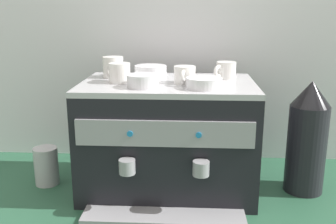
{
  "coord_description": "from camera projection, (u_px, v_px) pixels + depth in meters",
  "views": [
    {
      "loc": [
        0.08,
        -1.45,
        0.7
      ],
      "look_at": [
        0.0,
        0.0,
        0.31
      ],
      "focal_mm": 41.94,
      "sensor_mm": 36.0,
      "label": 1
    }
  ],
  "objects": [
    {
      "name": "ceramic_bowl_1",
      "position": [
        204.0,
        83.0,
        1.36
      ],
      "size": [
        0.13,
        0.13,
        0.04
      ],
      "color": "white",
      "rests_on": "espresso_machine"
    },
    {
      "name": "ceramic_cup_3",
      "position": [
        114.0,
        67.0,
        1.57
      ],
      "size": [
        0.08,
        0.12,
        0.08
      ],
      "color": "white",
      "rests_on": "espresso_machine"
    },
    {
      "name": "ceramic_cup_2",
      "position": [
        184.0,
        75.0,
        1.44
      ],
      "size": [
        0.08,
        0.12,
        0.06
      ],
      "color": "white",
      "rests_on": "espresso_machine"
    },
    {
      "name": "ground_plane",
      "position": [
        168.0,
        186.0,
        1.59
      ],
      "size": [
        4.0,
        4.0,
        0.0
      ],
      "primitive_type": "plane",
      "color": "#28563D"
    },
    {
      "name": "ceramic_bowl_2",
      "position": [
        151.0,
        71.0,
        1.59
      ],
      "size": [
        0.13,
        0.13,
        0.04
      ],
      "color": "white",
      "rests_on": "espresso_machine"
    },
    {
      "name": "ceramic_cup_1",
      "position": [
        119.0,
        73.0,
        1.46
      ],
      "size": [
        0.1,
        0.1,
        0.07
      ],
      "color": "white",
      "rests_on": "espresso_machine"
    },
    {
      "name": "coffee_grinder",
      "position": [
        307.0,
        138.0,
        1.5
      ],
      "size": [
        0.15,
        0.15,
        0.44
      ],
      "color": "black",
      "rests_on": "ground_plane"
    },
    {
      "name": "milk_pitcher",
      "position": [
        47.0,
        166.0,
        1.6
      ],
      "size": [
        0.1,
        0.1,
        0.15
      ],
      "primitive_type": "cylinder",
      "color": "#B7B7BC",
      "rests_on": "ground_plane"
    },
    {
      "name": "ceramic_bowl_0",
      "position": [
        143.0,
        81.0,
        1.38
      ],
      "size": [
        0.11,
        0.11,
        0.04
      ],
      "color": "white",
      "rests_on": "espresso_machine"
    },
    {
      "name": "tiled_backsplash_wall",
      "position": [
        173.0,
        38.0,
        1.79
      ],
      "size": [
        2.8,
        0.03,
        1.13
      ],
      "primitive_type": "cube",
      "color": "silver",
      "rests_on": "ground_plane"
    },
    {
      "name": "espresso_machine",
      "position": [
        168.0,
        137.0,
        1.53
      ],
      "size": [
        0.65,
        0.53,
        0.43
      ],
      "color": "black",
      "rests_on": "ground_plane"
    },
    {
      "name": "ceramic_cup_0",
      "position": [
        225.0,
        70.0,
        1.55
      ],
      "size": [
        0.09,
        0.1,
        0.06
      ],
      "color": "white",
      "rests_on": "espresso_machine"
    }
  ]
}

